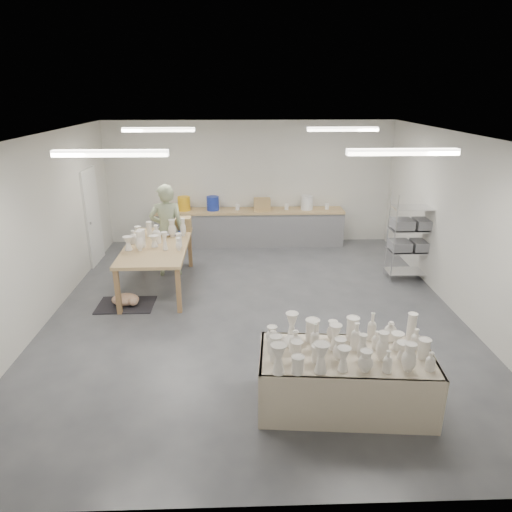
{
  "coord_description": "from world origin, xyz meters",
  "views": [
    {
      "loc": [
        -0.22,
        -7.2,
        3.67
      ],
      "look_at": [
        0.02,
        -0.04,
        1.05
      ],
      "focal_mm": 32.0,
      "sensor_mm": 36.0,
      "label": 1
    }
  ],
  "objects_px": {
    "red_stool": "(171,258)",
    "work_table": "(159,243)",
    "drying_table": "(344,376)",
    "potter": "(167,230)"
  },
  "relations": [
    {
      "from": "red_stool",
      "to": "work_table",
      "type": "bearing_deg",
      "value": -96.0
    },
    {
      "from": "work_table",
      "to": "red_stool",
      "type": "distance_m",
      "value": 1.06
    },
    {
      "from": "drying_table",
      "to": "potter",
      "type": "xyz_separation_m",
      "value": [
        -2.73,
        4.37,
        0.54
      ]
    },
    {
      "from": "work_table",
      "to": "potter",
      "type": "relative_size",
      "value": 1.23
    },
    {
      "from": "work_table",
      "to": "potter",
      "type": "distance_m",
      "value": 0.59
    },
    {
      "from": "drying_table",
      "to": "work_table",
      "type": "distance_m",
      "value": 4.75
    },
    {
      "from": "drying_table",
      "to": "potter",
      "type": "distance_m",
      "value": 5.18
    },
    {
      "from": "drying_table",
      "to": "red_stool",
      "type": "xyz_separation_m",
      "value": [
        -2.73,
        4.64,
        -0.16
      ]
    },
    {
      "from": "work_table",
      "to": "drying_table",
      "type": "bearing_deg",
      "value": -54.14
    },
    {
      "from": "drying_table",
      "to": "potter",
      "type": "height_order",
      "value": "potter"
    }
  ]
}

